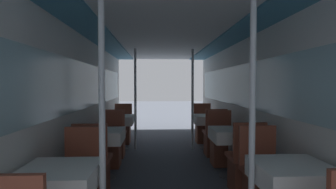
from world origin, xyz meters
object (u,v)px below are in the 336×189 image
dining_table_left_2 (119,121)px  chair_right_near_2 (214,140)px  chair_left_near_2 (115,141)px  support_pole_right_2 (193,99)px  support_pole_left_0 (102,123)px  dining_table_right_1 (232,137)px  dining_table_right_2 (208,121)px  dining_table_left_1 (103,138)px  chair_left_far_2 (123,131)px  chair_right_far_2 (203,130)px  support_pole_right_0 (252,122)px  chair_right_near_1 (245,169)px  support_pole_left_2 (135,99)px  chair_left_far_1 (110,149)px  dining_table_right_0 (292,178)px  dining_table_left_0 (59,182)px  chair_right_far_1 (222,147)px  chair_right_far_0 (263,186)px  chair_left_near_1 (93,172)px

dining_table_left_2 → chair_right_near_2: size_ratio=0.78×
chair_left_near_2 → support_pole_right_2: size_ratio=0.43×
support_pole_left_0 → support_pole_right_2: same height
dining_table_right_1 → dining_table_right_2: size_ratio=1.00×
dining_table_left_1 → chair_left_far_2: (0.00, 2.28, -0.29)m
chair_left_near_2 → chair_right_far_2: bearing=31.6°
support_pole_right_0 → chair_right_near_1: bearing=73.2°
support_pole_left_2 → chair_left_far_1: bearing=-106.8°
dining_table_left_2 → chair_left_near_2: bearing=-90.0°
support_pole_left_2 → dining_table_right_0: support_pole_left_2 is taller
chair_right_near_1 → dining_table_left_1: bearing=162.9°
chair_left_near_2 → dining_table_right_0: (1.88, -2.83, 0.29)m
dining_table_left_1 → dining_table_right_1: same height
support_pole_left_0 → dining_table_right_1: support_pole_left_0 is taller
dining_table_left_0 → dining_table_right_0: size_ratio=1.00×
chair_right_near_1 → support_pole_right_2: (-0.34, 2.28, 0.76)m
dining_table_right_1 → chair_right_far_1: bearing=90.0°
support_pole_right_0 → support_pole_left_0: bearing=180.0°
dining_table_left_1 → dining_table_right_2: same height
support_pole_right_0 → chair_right_far_2: 4.07m
chair_left_far_1 → dining_table_right_1: 1.99m
chair_right_far_0 → dining_table_right_0: bearing=90.0°
dining_table_right_1 → support_pole_right_2: support_pole_right_2 is taller
chair_right_near_1 → chair_right_far_2: 2.86m
chair_right_far_1 → dining_table_left_1: bearing=17.1°
chair_right_far_2 → support_pole_left_2: bearing=20.6°
dining_table_right_0 → chair_right_far_2: 3.99m
chair_left_near_2 → support_pole_left_2: (0.34, 0.58, 0.76)m
chair_left_far_1 → chair_right_far_2: size_ratio=1.00×
chair_left_far_2 → chair_right_far_0: (1.88, -3.41, 0.00)m
chair_left_near_1 → dining_table_right_1: (1.88, 0.58, 0.29)m
support_pole_left_2 → support_pole_right_2: same height
dining_table_left_2 → chair_right_near_1: size_ratio=0.78×
chair_right_near_1 → chair_right_far_1: bearing=90.0°
chair_left_far_2 → dining_table_right_2: 1.99m
dining_table_right_0 → support_pole_right_0: support_pole_right_0 is taller
chair_right_far_1 → support_pole_right_0: bearing=81.5°
dining_table_right_2 → dining_table_left_1: bearing=-137.8°
dining_table_right_0 → chair_right_near_1: 1.16m
dining_table_right_2 → support_pole_right_2: (-0.34, 0.00, 0.46)m
chair_left_far_2 → chair_right_far_0: same height
dining_table_right_0 → dining_table_right_2: 3.41m
dining_table_right_1 → dining_table_left_1: bearing=180.0°
chair_right_far_1 → chair_right_near_1: bearing=90.0°
dining_table_right_0 → dining_table_right_2: same height
dining_table_right_1 → chair_right_far_1: size_ratio=0.78×
dining_table_left_0 → support_pole_left_0: support_pole_left_0 is taller
support_pole_left_2 → support_pole_right_2: (1.20, 0.00, 0.00)m
dining_table_left_1 → chair_left_near_2: bearing=90.0°
support_pole_right_0 → chair_right_far_2: (0.34, 3.98, -0.76)m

